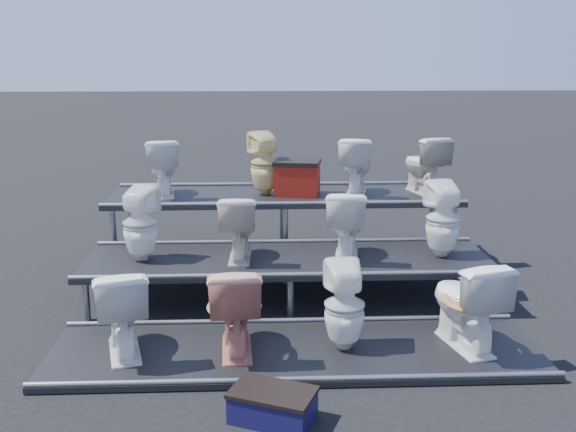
{
  "coord_description": "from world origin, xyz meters",
  "views": [
    {
      "loc": [
        -0.28,
        -6.37,
        2.52
      ],
      "look_at": [
        0.0,
        0.1,
        0.88
      ],
      "focal_mm": 40.0,
      "sensor_mm": 36.0,
      "label": 1
    }
  ],
  "objects_px": {
    "toilet_3": "(466,302)",
    "toilet_10": "(356,165)",
    "toilet_4": "(140,224)",
    "toilet_2": "(344,306)",
    "toilet_5": "(239,227)",
    "toilet_9": "(265,163)",
    "toilet_6": "(346,224)",
    "toilet_0": "(121,309)",
    "red_crate": "(297,180)",
    "toilet_1": "(235,307)",
    "toilet_7": "(443,219)",
    "toilet_11": "(424,165)",
    "step_stool": "(273,407)",
    "toilet_8": "(163,167)"
  },
  "relations": [
    {
      "from": "toilet_1",
      "to": "toilet_5",
      "type": "distance_m",
      "value": 1.35
    },
    {
      "from": "toilet_2",
      "to": "toilet_5",
      "type": "relative_size",
      "value": 1.13
    },
    {
      "from": "toilet_5",
      "to": "toilet_7",
      "type": "bearing_deg",
      "value": -178.49
    },
    {
      "from": "toilet_10",
      "to": "toilet_11",
      "type": "bearing_deg",
      "value": -167.24
    },
    {
      "from": "toilet_10",
      "to": "red_crate",
      "type": "xyz_separation_m",
      "value": [
        -0.72,
        -0.04,
        -0.16
      ]
    },
    {
      "from": "toilet_4",
      "to": "toilet_11",
      "type": "relative_size",
      "value": 1.09
    },
    {
      "from": "toilet_2",
      "to": "toilet_9",
      "type": "bearing_deg",
      "value": -79.04
    },
    {
      "from": "toilet_2",
      "to": "toilet_8",
      "type": "relative_size",
      "value": 1.12
    },
    {
      "from": "step_stool",
      "to": "toilet_4",
      "type": "bearing_deg",
      "value": 142.53
    },
    {
      "from": "toilet_1",
      "to": "red_crate",
      "type": "distance_m",
      "value": 2.71
    },
    {
      "from": "toilet_3",
      "to": "toilet_2",
      "type": "bearing_deg",
      "value": -13.33
    },
    {
      "from": "toilet_6",
      "to": "toilet_8",
      "type": "distance_m",
      "value": 2.46
    },
    {
      "from": "toilet_10",
      "to": "red_crate",
      "type": "relative_size",
      "value": 1.35
    },
    {
      "from": "toilet_2",
      "to": "red_crate",
      "type": "bearing_deg",
      "value": -87.38
    },
    {
      "from": "toilet_4",
      "to": "toilet_6",
      "type": "bearing_deg",
      "value": -161.48
    },
    {
      "from": "toilet_7",
      "to": "toilet_8",
      "type": "height_order",
      "value": "toilet_8"
    },
    {
      "from": "red_crate",
      "to": "toilet_2",
      "type": "bearing_deg",
      "value": -73.54
    },
    {
      "from": "toilet_2",
      "to": "red_crate",
      "type": "height_order",
      "value": "red_crate"
    },
    {
      "from": "step_stool",
      "to": "toilet_8",
      "type": "bearing_deg",
      "value": 132.13
    },
    {
      "from": "red_crate",
      "to": "toilet_3",
      "type": "bearing_deg",
      "value": -52.31
    },
    {
      "from": "toilet_0",
      "to": "red_crate",
      "type": "distance_m",
      "value": 3.09
    },
    {
      "from": "toilet_3",
      "to": "toilet_10",
      "type": "height_order",
      "value": "toilet_10"
    },
    {
      "from": "toilet_7",
      "to": "step_stool",
      "type": "distance_m",
      "value": 3.04
    },
    {
      "from": "toilet_2",
      "to": "toilet_4",
      "type": "distance_m",
      "value": 2.37
    },
    {
      "from": "toilet_9",
      "to": "red_crate",
      "type": "xyz_separation_m",
      "value": [
        0.39,
        -0.04,
        -0.19
      ]
    },
    {
      "from": "toilet_9",
      "to": "toilet_0",
      "type": "bearing_deg",
      "value": 42.03
    },
    {
      "from": "toilet_7",
      "to": "toilet_8",
      "type": "distance_m",
      "value": 3.35
    },
    {
      "from": "toilet_3",
      "to": "toilet_4",
      "type": "bearing_deg",
      "value": -36.89
    },
    {
      "from": "toilet_4",
      "to": "red_crate",
      "type": "relative_size",
      "value": 1.48
    },
    {
      "from": "toilet_5",
      "to": "toilet_11",
      "type": "bearing_deg",
      "value": -148.24
    },
    {
      "from": "toilet_1",
      "to": "toilet_7",
      "type": "distance_m",
      "value": 2.52
    },
    {
      "from": "toilet_5",
      "to": "red_crate",
      "type": "bearing_deg",
      "value": -116.68
    },
    {
      "from": "toilet_3",
      "to": "toilet_10",
      "type": "xyz_separation_m",
      "value": [
        -0.58,
        2.6,
        0.75
      ]
    },
    {
      "from": "toilet_4",
      "to": "toilet_10",
      "type": "xyz_separation_m",
      "value": [
        2.4,
        1.3,
        0.36
      ]
    },
    {
      "from": "toilet_3",
      "to": "toilet_6",
      "type": "bearing_deg",
      "value": -69.64
    },
    {
      "from": "toilet_11",
      "to": "red_crate",
      "type": "distance_m",
      "value": 1.56
    },
    {
      "from": "toilet_9",
      "to": "toilet_7",
      "type": "bearing_deg",
      "value": 122.12
    },
    {
      "from": "toilet_1",
      "to": "toilet_11",
      "type": "bearing_deg",
      "value": -133.59
    },
    {
      "from": "toilet_7",
      "to": "step_stool",
      "type": "height_order",
      "value": "toilet_7"
    },
    {
      "from": "toilet_10",
      "to": "toilet_5",
      "type": "bearing_deg",
      "value": 55.77
    },
    {
      "from": "toilet_1",
      "to": "toilet_0",
      "type": "bearing_deg",
      "value": -3.03
    },
    {
      "from": "toilet_7",
      "to": "toilet_0",
      "type": "bearing_deg",
      "value": 17.44
    },
    {
      "from": "toilet_1",
      "to": "toilet_3",
      "type": "bearing_deg",
      "value": 176.97
    },
    {
      "from": "toilet_10",
      "to": "toilet_4",
      "type": "bearing_deg",
      "value": 41.24
    },
    {
      "from": "toilet_8",
      "to": "toilet_3",
      "type": "bearing_deg",
      "value": 129.7
    },
    {
      "from": "toilet_2",
      "to": "toilet_9",
      "type": "height_order",
      "value": "toilet_9"
    },
    {
      "from": "toilet_5",
      "to": "toilet_6",
      "type": "xyz_separation_m",
      "value": [
        1.11,
        0.0,
        0.02
      ]
    },
    {
      "from": "toilet_3",
      "to": "toilet_5",
      "type": "xyz_separation_m",
      "value": [
        -1.98,
        1.3,
        0.34
      ]
    },
    {
      "from": "toilet_2",
      "to": "toilet_10",
      "type": "xyz_separation_m",
      "value": [
        0.46,
        2.6,
        0.76
      ]
    },
    {
      "from": "toilet_6",
      "to": "toilet_0",
      "type": "bearing_deg",
      "value": 41.28
    }
  ]
}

